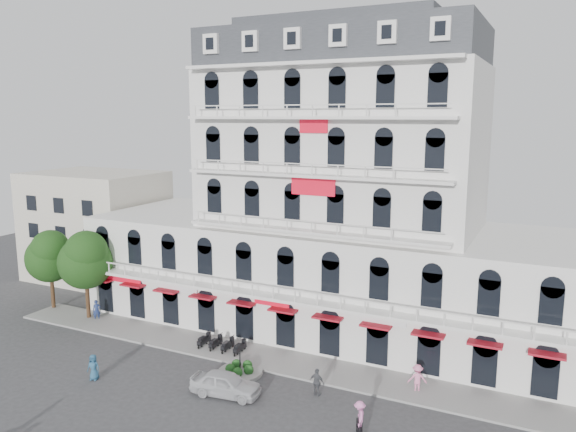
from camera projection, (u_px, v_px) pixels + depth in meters
The scene contains 14 objects.
ground at pixel (232, 425), 33.37m from camera, with size 120.00×120.00×0.00m, color #38383A.
sidewalk at pixel (296, 364), 41.32m from camera, with size 53.00×4.00×0.16m, color gray.
main_building at pixel (341, 214), 47.54m from camera, with size 45.00×15.00×25.80m.
flank_building_west at pixel (96, 226), 62.95m from camera, with size 14.00×10.00×12.00m, color beige.
traffic_island at pixel (240, 371), 39.93m from camera, with size 3.20×3.20×1.60m.
parked_scooter_row at pixel (222, 351), 43.89m from camera, with size 4.40×1.80×1.10m, color black, non-canonical shape.
tree_west_outer at pixel (50, 255), 52.45m from camera, with size 4.50×4.48×7.76m.
tree_west_inner at pixel (85, 258), 49.79m from camera, with size 4.76×4.76×8.25m.
parked_car at pixel (226, 384), 36.80m from camera, with size 1.90×4.72×1.61m, color silver.
rider_center at pixel (360, 419), 31.77m from camera, with size 1.03×1.64×2.28m.
pedestrian_left at pixel (93, 367), 38.98m from camera, with size 0.89×0.58×1.82m, color #275476.
pedestrian_mid at pixel (317, 382), 36.74m from camera, with size 1.09×0.45×1.86m, color #505257.
pedestrian_right at pixel (417, 378), 37.17m from camera, with size 1.25×0.72×1.94m, color pink.
pedestrian_far at pixel (97, 310), 50.23m from camera, with size 0.69×0.45×1.89m, color navy.
Camera 1 is at (16.44, -26.09, 18.12)m, focal length 35.00 mm.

